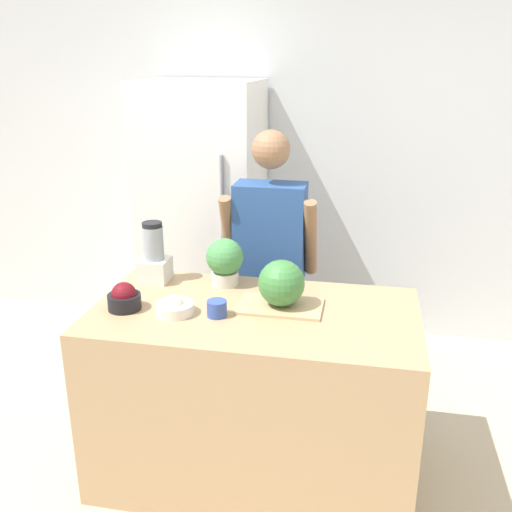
{
  "coord_description": "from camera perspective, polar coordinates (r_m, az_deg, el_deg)",
  "views": [
    {
      "loc": [
        0.47,
        -1.94,
        1.99
      ],
      "look_at": [
        0.0,
        0.45,
        1.13
      ],
      "focal_mm": 40.0,
      "sensor_mm": 36.0,
      "label": 1
    }
  ],
  "objects": [
    {
      "name": "bowl_small_blue",
      "position": [
        2.57,
        -3.93,
        -5.26
      ],
      "size": [
        0.09,
        0.09,
        0.07
      ],
      "color": "#334C9E",
      "rests_on": "counter_island"
    },
    {
      "name": "watermelon",
      "position": [
        2.62,
        2.56,
        -2.72
      ],
      "size": [
        0.22,
        0.22,
        0.22
      ],
      "color": "#3D7F3D",
      "rests_on": "cutting_board"
    },
    {
      "name": "counter_island",
      "position": [
        2.85,
        -0.16,
        -13.52
      ],
      "size": [
        1.5,
        0.82,
        0.88
      ],
      "color": "tan",
      "rests_on": "ground_plane"
    },
    {
      "name": "blender",
      "position": [
        2.98,
        -10.16,
        -0.1
      ],
      "size": [
        0.15,
        0.15,
        0.32
      ],
      "color": "silver",
      "rests_on": "counter_island"
    },
    {
      "name": "potted_plant",
      "position": [
        2.89,
        -3.14,
        -0.44
      ],
      "size": [
        0.19,
        0.19,
        0.24
      ],
      "color": "beige",
      "rests_on": "counter_island"
    },
    {
      "name": "refrigerator",
      "position": [
        3.99,
        -5.22,
        3.76
      ],
      "size": [
        0.77,
        0.74,
        1.85
      ],
      "color": "white",
      "rests_on": "ground_plane"
    },
    {
      "name": "bowl_cream",
      "position": [
        2.62,
        -8.12,
        -5.08
      ],
      "size": [
        0.18,
        0.18,
        0.09
      ],
      "color": "white",
      "rests_on": "counter_island"
    },
    {
      "name": "cutting_board",
      "position": [
        2.66,
        2.44,
        -5.03
      ],
      "size": [
        0.39,
        0.24,
        0.01
      ],
      "color": "tan",
      "rests_on": "counter_island"
    },
    {
      "name": "wall_back",
      "position": [
        4.17,
        4.61,
        9.76
      ],
      "size": [
        8.0,
        0.06,
        2.6
      ],
      "color": "silver",
      "rests_on": "ground_plane"
    },
    {
      "name": "bowl_cherries",
      "position": [
        2.7,
        -13.05,
        -4.13
      ],
      "size": [
        0.15,
        0.15,
        0.13
      ],
      "color": "black",
      "rests_on": "counter_island"
    },
    {
      "name": "person",
      "position": [
        3.29,
        1.39,
        -1.27
      ],
      "size": [
        0.53,
        0.26,
        1.62
      ],
      "color": "#4C608C",
      "rests_on": "ground_plane"
    }
  ]
}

